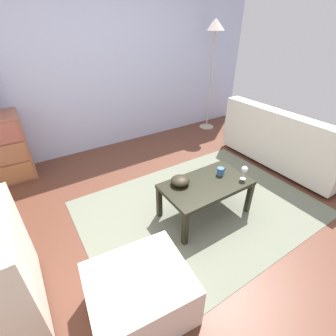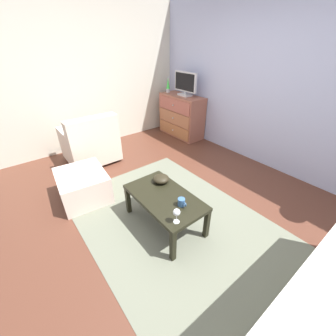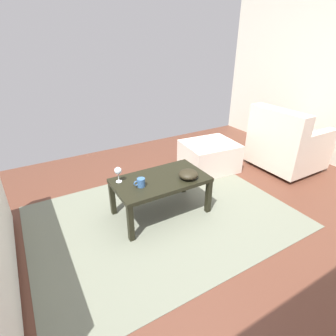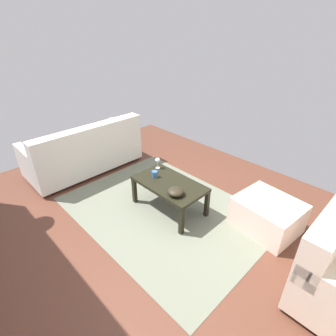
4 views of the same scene
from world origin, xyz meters
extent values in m
cube|color=#552F22|center=(0.00, 0.00, -0.03)|extent=(5.67, 4.52, 0.05)
cube|color=#666A59|center=(0.20, -0.20, 0.00)|extent=(2.60, 1.90, 0.01)
cube|color=black|center=(-0.25, -0.05, 0.19)|extent=(0.05, 0.05, 0.37)
cube|color=black|center=(0.63, -0.05, 0.19)|extent=(0.05, 0.05, 0.37)
cube|color=black|center=(-0.25, -0.52, 0.19)|extent=(0.05, 0.05, 0.37)
cube|color=black|center=(0.63, -0.52, 0.19)|extent=(0.05, 0.05, 0.37)
cube|color=black|center=(0.19, -0.28, 0.39)|extent=(0.94, 0.53, 0.04)
cylinder|color=silver|center=(0.57, -0.44, 0.42)|extent=(0.06, 0.06, 0.00)
cylinder|color=silver|center=(0.57, -0.44, 0.46)|extent=(0.01, 0.01, 0.09)
sphere|color=silver|center=(0.57, -0.44, 0.54)|extent=(0.07, 0.07, 0.07)
cylinder|color=#365E90|center=(0.42, -0.24, 0.46)|extent=(0.08, 0.08, 0.08)
torus|color=#365E90|center=(0.47, -0.24, 0.46)|extent=(0.05, 0.01, 0.05)
ellipsoid|color=black|center=(-0.06, -0.15, 0.46)|extent=(0.20, 0.20, 0.09)
cylinder|color=#332319|center=(1.64, -0.86, 0.03)|extent=(0.05, 0.05, 0.05)
cylinder|color=#332319|center=(-2.21, -0.03, 0.03)|extent=(0.05, 0.05, 0.05)
cylinder|color=#332319|center=(-2.21, -0.69, 0.03)|extent=(0.05, 0.05, 0.05)
cylinder|color=#332319|center=(-1.57, -0.03, 0.03)|extent=(0.05, 0.05, 0.05)
cylinder|color=#332319|center=(-1.57, -0.69, 0.03)|extent=(0.05, 0.05, 0.05)
cube|color=beige|center=(-1.89, -0.36, 0.23)|extent=(0.80, 0.82, 0.37)
cube|color=beige|center=(-1.59, -0.36, 0.64)|extent=(0.20, 0.82, 0.45)
cube|color=beige|center=(-1.89, -0.01, 0.52)|extent=(0.76, 0.12, 0.20)
cube|color=beige|center=(-1.89, -0.71, 0.52)|extent=(0.76, 0.12, 0.20)
cylinder|color=gray|center=(-2.14, -0.31, 0.50)|extent=(0.16, 0.40, 0.16)
cube|color=beige|center=(-0.90, -0.86, 0.20)|extent=(0.76, 0.67, 0.39)
camera|label=1|loc=(-1.26, -1.80, 1.88)|focal=25.69mm
camera|label=2|loc=(1.67, -1.41, 1.90)|focal=22.77mm
camera|label=3|loc=(1.30, 1.76, 1.70)|focal=28.33mm
camera|label=4|loc=(-1.79, 1.68, 2.21)|focal=27.65mm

